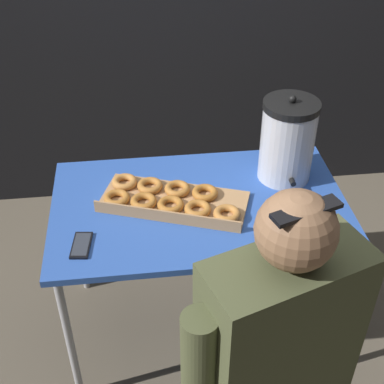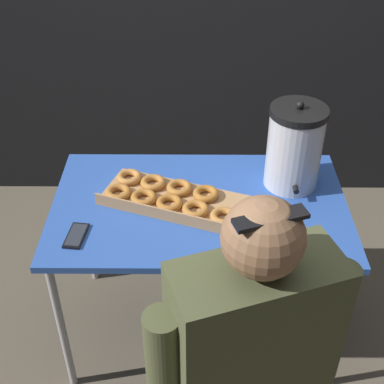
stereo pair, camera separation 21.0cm
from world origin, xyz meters
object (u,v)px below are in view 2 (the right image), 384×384
Objects in this scene: donut_box at (171,198)px; coffee_urn at (294,147)px; person_seated at (248,376)px; cell_phone at (76,236)px.

coffee_urn is (0.50, 0.14, 0.16)m from donut_box.
person_seated is (-0.23, -0.84, -0.31)m from coffee_urn.
cell_phone is 0.11× the size of person_seated.
person_seated is at bearing -32.42° from cell_phone.
cell_phone is (-0.84, -0.35, -0.17)m from coffee_urn.
person_seated reaches higher than donut_box.
person_seated is (0.27, -0.71, -0.16)m from donut_box.
coffee_urn is 0.93m from person_seated.
donut_box is at bearing 38.42° from cell_phone.
cell_phone is 0.80m from person_seated.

